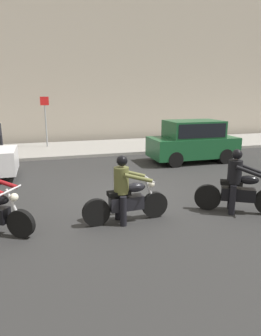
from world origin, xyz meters
The scene contains 7 objects.
ground_plane centered at (0.00, 0.00, 0.00)m, with size 80.00×80.00×0.00m, color #282828.
sidewalk_slab centered at (0.00, 8.00, 0.07)m, with size 40.00×4.40×0.14m, color gray.
building_facade centered at (0.00, 11.40, 5.64)m, with size 40.00×1.40×11.27m, color #A89E8E.
motorcycle_with_rider_black_leather centered at (2.41, -1.88, 0.66)m, with size 1.90×1.16×1.61m.
motorcycle_with_rider_olive centered at (-0.42, -1.65, 0.65)m, with size 2.07×0.70×1.59m.
parked_hatchback_forest_green centered at (4.11, 3.68, 0.93)m, with size 3.77×1.76×1.80m.
street_sign_post centered at (-1.94, 8.69, 1.75)m, with size 0.44×0.08×2.66m.
Camera 1 is at (-2.16, -7.90, 2.90)m, focal length 31.92 mm.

